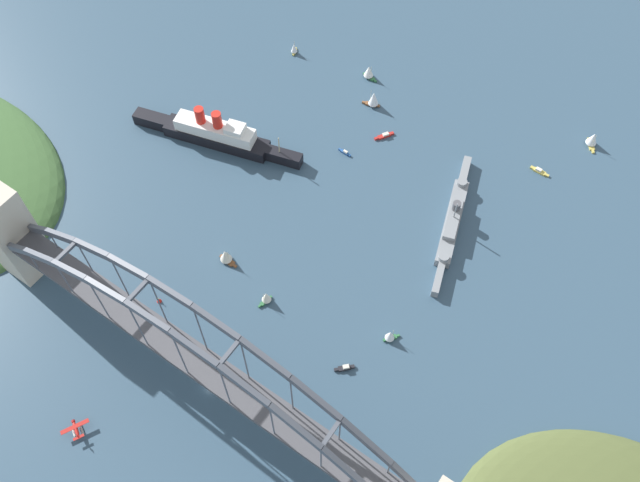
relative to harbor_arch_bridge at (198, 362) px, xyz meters
name	(u,v)px	position (x,y,z in m)	size (l,w,h in m)	color
ground_plane	(208,388)	(0.00, 0.00, -27.57)	(1400.00, 1400.00, 0.00)	#334C60
harbor_arch_bridge	(198,362)	(0.00, 0.00, 0.00)	(267.81, 17.39, 65.07)	beige
ocean_liner	(215,134)	(-79.23, 102.51, -21.57)	(88.87, 29.23, 21.41)	black
naval_cruiser	(453,220)	(42.18, 125.62, -24.54)	(26.87, 75.87, 16.98)	gray
seaplane_taxiing_near_bridge	(76,429)	(-30.75, -42.18, -25.41)	(8.78, 10.66, 4.95)	#B7B7B2
small_boat_0	(369,72)	(-40.84, 184.47, -23.56)	(9.39, 5.97, 8.59)	#2D6B3D
small_boat_1	(539,171)	(62.55, 176.96, -26.85)	(9.93, 2.51, 2.02)	gold
small_boat_2	(345,152)	(-22.08, 132.91, -26.82)	(7.36, 1.77, 2.06)	#234C8C
small_boat_3	(345,368)	(40.56, 38.10, -26.68)	(6.83, 6.95, 2.45)	black
small_boat_4	(226,256)	(-31.62, 51.07, -23.61)	(9.81, 5.76, 8.63)	brown
small_boat_5	(593,139)	(76.26, 207.72, -23.40)	(7.89, 8.93, 8.98)	gold
small_boat_6	(373,99)	(-27.83, 168.31, -22.58)	(9.53, 6.55, 10.70)	brown
small_boat_7	(294,48)	(-84.69, 176.89, -24.06)	(4.40, 6.14, 7.58)	gold
small_boat_8	(390,335)	(48.71, 59.75, -24.02)	(5.90, 6.78, 7.56)	#2D6B3D
small_boat_9	(266,297)	(-4.43, 44.75, -23.87)	(4.93, 7.58, 7.81)	#2D6B3D
small_boat_10	(385,136)	(-11.55, 153.39, -26.80)	(6.86, 9.72, 2.08)	#B2231E
channel_marker_buoy	(159,300)	(-42.68, 18.31, -26.45)	(2.20, 2.20, 2.75)	red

